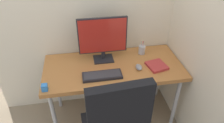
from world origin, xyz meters
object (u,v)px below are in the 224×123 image
object	(u,v)px
notebook	(157,66)
desk_clamp_accessory	(45,88)
monitor	(103,38)
keyboard	(102,75)
mouse	(139,67)
pen_holder	(142,50)

from	to	relation	value
notebook	desk_clamp_accessory	world-z (taller)	desk_clamp_accessory
desk_clamp_accessory	monitor	bearing A→B (deg)	35.54
keyboard	mouse	xyz separation A→B (m)	(0.38, 0.07, 0.01)
pen_holder	notebook	distance (m)	0.29
mouse	desk_clamp_accessory	world-z (taller)	desk_clamp_accessory
monitor	mouse	size ratio (longest dim) A/B	4.98
monitor	pen_holder	distance (m)	0.49
monitor	mouse	xyz separation A→B (m)	(0.33, -0.24, -0.24)
pen_holder	mouse	bearing A→B (deg)	-111.84
monitor	keyboard	distance (m)	0.40
mouse	desk_clamp_accessory	distance (m)	0.92
keyboard	mouse	world-z (taller)	mouse
monitor	pen_holder	world-z (taller)	monitor
keyboard	pen_holder	world-z (taller)	pen_holder
notebook	pen_holder	bearing A→B (deg)	93.51
keyboard	mouse	size ratio (longest dim) A/B	3.79
monitor	notebook	size ratio (longest dim) A/B	2.64
monitor	keyboard	size ratio (longest dim) A/B	1.32
notebook	desk_clamp_accessory	xyz separation A→B (m)	(-1.10, -0.17, 0.02)
desk_clamp_accessory	keyboard	bearing A→B (deg)	11.53
mouse	notebook	world-z (taller)	mouse
monitor	pen_holder	bearing A→B (deg)	5.08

